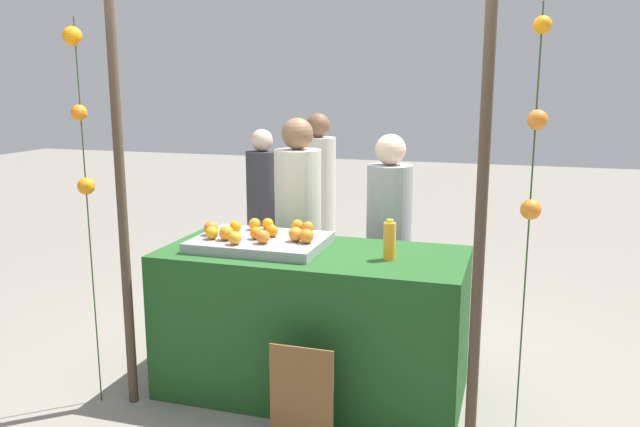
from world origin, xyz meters
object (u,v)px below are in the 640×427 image
Objects in this scene: chalkboard_sign at (302,396)px; vendor_left at (298,241)px; stall_counter at (313,322)px; orange_0 at (211,228)px; juice_bottle at (390,241)px; orange_1 at (263,237)px; vendor_right at (388,254)px.

vendor_left reaches higher than chalkboard_sign.
orange_0 is at bearing -177.29° from stall_counter.
juice_bottle reaches higher than orange_0.
orange_1 is at bearing 130.74° from chalkboard_sign.
vendor_right is (0.19, 1.30, 0.45)m from chalkboard_sign.
chalkboard_sign is (0.78, -0.56, -0.73)m from orange_0.
vendor_right reaches higher than stall_counter.
orange_0 is at bearing -142.40° from vendor_right.
chalkboard_sign is (-0.34, -0.54, -0.74)m from juice_bottle.
chalkboard_sign is 1.39m from vendor_right.
orange_0 is at bearing -113.30° from vendor_left.
stall_counter reaches higher than chalkboard_sign.
orange_0 is 1.09× the size of orange_1.
orange_0 reaches higher than chalkboard_sign.
vendor_right is (0.65, 0.01, -0.05)m from vendor_left.
vendor_left is (-0.46, 1.29, 0.50)m from chalkboard_sign.
vendor_right is (0.58, 0.85, -0.28)m from orange_1.
orange_1 is 0.05× the size of vendor_left.
juice_bottle is at bearing 6.79° from orange_1.
chalkboard_sign is 1.46m from vendor_left.
orange_1 reaches higher than stall_counter.
chalkboard_sign is 0.36× the size of vendor_right.
vendor_right is at bearing 65.90° from stall_counter.
orange_0 is 1.12m from juice_bottle.
stall_counter is 0.73m from juice_bottle.
vendor_left is (0.32, 0.73, -0.23)m from orange_0.
stall_counter is 1.17× the size of vendor_right.
stall_counter is at bearing 27.36° from orange_1.
juice_bottle is at bearing -5.81° from stall_counter.
orange_1 is 1.07m from vendor_right.
stall_counter is 0.83m from vendor_right.
orange_1 is at bearing -15.14° from orange_0.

